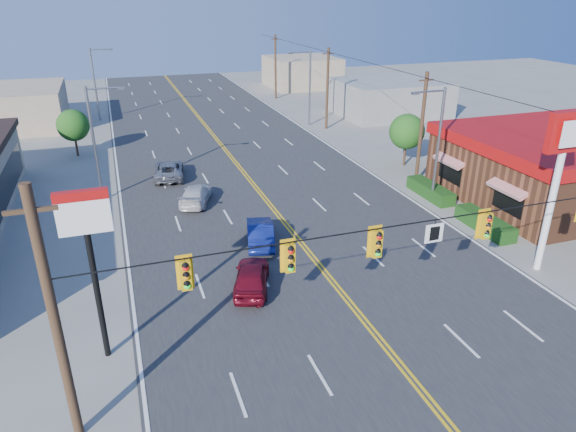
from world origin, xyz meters
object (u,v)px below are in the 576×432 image
object	(u,v)px
signal_span	(402,252)
car_silver	(169,170)
pizza_hut_sign	(88,242)
car_white	(196,195)
car_magenta	(252,277)
car_blue	(260,233)
kfc_pylon	(561,161)
kfc	(560,166)

from	to	relation	value
signal_span	car_silver	bearing A→B (deg)	102.99
pizza_hut_sign	car_white	size ratio (longest dim) A/B	1.55
car_magenta	car_blue	size ratio (longest dim) A/B	0.96
car_blue	car_white	distance (m)	7.89
pizza_hut_sign	car_blue	bearing A→B (deg)	41.23
car_blue	car_white	size ratio (longest dim) A/B	0.96
car_silver	signal_span	bearing A→B (deg)	110.81
car_magenta	car_white	world-z (taller)	car_magenta
signal_span	pizza_hut_sign	distance (m)	11.60
car_magenta	car_white	xyz separation A→B (m)	(-0.71, 12.20, -0.06)
car_silver	kfc_pylon	bearing A→B (deg)	136.52
signal_span	car_blue	distance (m)	12.56
kfc	car_silver	world-z (taller)	kfc
kfc	car_silver	size ratio (longest dim) A/B	3.44
signal_span	kfc	size ratio (longest dim) A/B	1.49
kfc_pylon	car_white	bearing A→B (deg)	136.22
signal_span	car_white	world-z (taller)	signal_span
pizza_hut_sign	car_magenta	size ratio (longest dim) A/B	1.68
kfc_pylon	car_magenta	xyz separation A→B (m)	(-15.08, 2.93, -5.35)
signal_span	car_white	xyz separation A→B (m)	(-4.66, 19.12, -4.25)
car_magenta	car_white	distance (m)	12.22
signal_span	car_blue	xyz separation A→B (m)	(-2.16, 11.64, -4.19)
kfc_pylon	car_silver	size ratio (longest dim) A/B	1.79
kfc	car_magenta	distance (m)	24.56
car_blue	signal_span	bearing A→B (deg)	113.68
car_magenta	car_silver	size ratio (longest dim) A/B	0.86
car_magenta	car_silver	xyz separation A→B (m)	(-1.84, 18.19, -0.04)
kfc_pylon	pizza_hut_sign	world-z (taller)	kfc_pylon
pizza_hut_sign	car_silver	size ratio (longest dim) A/B	1.44
kfc	car_white	distance (m)	25.75
signal_span	car_magenta	bearing A→B (deg)	119.73
kfc	car_blue	xyz separation A→B (m)	(-22.18, -0.36, -1.68)
signal_span	kfc	world-z (taller)	signal_span
kfc_pylon	car_blue	xyz separation A→B (m)	(-13.28, 7.64, -5.34)
pizza_hut_sign	car_blue	xyz separation A→B (m)	(8.72, 7.64, -4.48)
kfc_pylon	pizza_hut_sign	xyz separation A→B (m)	(-22.00, 0.00, -0.86)
kfc_pylon	car_white	distance (m)	22.52
car_white	car_blue	bearing A→B (deg)	128.86
signal_span	pizza_hut_sign	size ratio (longest dim) A/B	3.55
kfc_pylon	car_magenta	world-z (taller)	kfc_pylon
signal_span	car_white	bearing A→B (deg)	103.70
signal_span	car_blue	world-z (taller)	signal_span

